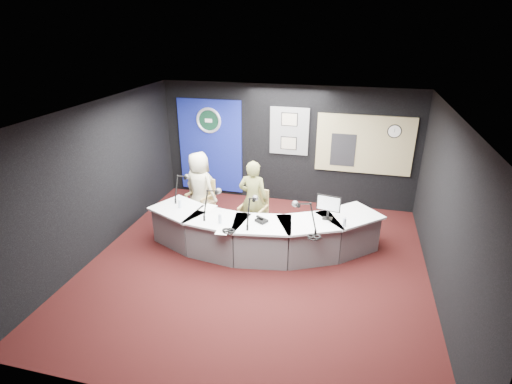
% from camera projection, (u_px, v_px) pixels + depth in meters
% --- Properties ---
extents(ground, '(6.00, 6.00, 0.00)m').
position_uv_depth(ground, '(256.00, 265.00, 7.25)').
color(ground, black).
rests_on(ground, ground).
extents(ceiling, '(6.00, 6.00, 0.02)m').
position_uv_depth(ceiling, '(256.00, 112.00, 6.15)').
color(ceiling, silver).
rests_on(ceiling, ground).
extents(wall_back, '(6.00, 0.02, 2.80)m').
position_uv_depth(wall_back, '(287.00, 145.00, 9.38)').
color(wall_back, black).
rests_on(wall_back, ground).
extents(wall_front, '(6.00, 0.02, 2.80)m').
position_uv_depth(wall_front, '(184.00, 311.00, 4.03)').
color(wall_front, black).
rests_on(wall_front, ground).
extents(wall_left, '(0.02, 6.00, 2.80)m').
position_uv_depth(wall_left, '(99.00, 179.00, 7.37)').
color(wall_left, black).
rests_on(wall_left, ground).
extents(wall_right, '(0.02, 6.00, 2.80)m').
position_uv_depth(wall_right, '(448.00, 214.00, 6.03)').
color(wall_right, black).
rests_on(wall_right, ground).
extents(broadcast_desk, '(4.50, 1.90, 0.75)m').
position_uv_depth(broadcast_desk, '(260.00, 233.00, 7.61)').
color(broadcast_desk, silver).
rests_on(broadcast_desk, ground).
extents(backdrop_panel, '(1.60, 0.05, 2.30)m').
position_uv_depth(backdrop_panel, '(210.00, 146.00, 9.83)').
color(backdrop_panel, navy).
rests_on(backdrop_panel, wall_back).
extents(agency_seal, '(0.63, 0.07, 0.63)m').
position_uv_depth(agency_seal, '(209.00, 120.00, 9.54)').
color(agency_seal, silver).
rests_on(agency_seal, backdrop_panel).
extents(seal_center, '(0.48, 0.01, 0.48)m').
position_uv_depth(seal_center, '(209.00, 120.00, 9.54)').
color(seal_center, '#0D311F').
rests_on(seal_center, backdrop_panel).
extents(pinboard, '(0.90, 0.04, 1.10)m').
position_uv_depth(pinboard, '(289.00, 131.00, 9.20)').
color(pinboard, slate).
rests_on(pinboard, wall_back).
extents(framed_photo_upper, '(0.34, 0.02, 0.27)m').
position_uv_depth(framed_photo_upper, '(289.00, 119.00, 9.06)').
color(framed_photo_upper, gray).
rests_on(framed_photo_upper, pinboard).
extents(framed_photo_lower, '(0.34, 0.02, 0.27)m').
position_uv_depth(framed_photo_lower, '(289.00, 143.00, 9.28)').
color(framed_photo_lower, gray).
rests_on(framed_photo_lower, pinboard).
extents(booth_window_frame, '(2.12, 0.06, 1.32)m').
position_uv_depth(booth_window_frame, '(364.00, 145.00, 8.90)').
color(booth_window_frame, tan).
rests_on(booth_window_frame, wall_back).
extents(booth_glow, '(2.00, 0.02, 1.20)m').
position_uv_depth(booth_glow, '(364.00, 145.00, 8.89)').
color(booth_glow, '#FFC9A1').
rests_on(booth_glow, booth_window_frame).
extents(equipment_rack, '(0.55, 0.02, 0.75)m').
position_uv_depth(equipment_rack, '(343.00, 150.00, 9.03)').
color(equipment_rack, black).
rests_on(equipment_rack, booth_window_frame).
extents(wall_clock, '(0.28, 0.01, 0.28)m').
position_uv_depth(wall_clock, '(394.00, 131.00, 8.60)').
color(wall_clock, white).
rests_on(wall_clock, booth_window_frame).
extents(armchair_left, '(0.71, 0.71, 0.97)m').
position_uv_depth(armchair_left, '(200.00, 201.00, 8.70)').
color(armchair_left, '#AA8F4D').
rests_on(armchair_left, ground).
extents(armchair_right, '(0.62, 0.62, 0.93)m').
position_uv_depth(armchair_right, '(253.00, 214.00, 8.12)').
color(armchair_right, '#AA8F4D').
rests_on(armchair_right, ground).
extents(draped_jacket, '(0.50, 0.28, 0.70)m').
position_uv_depth(draped_jacket, '(199.00, 190.00, 8.88)').
color(draped_jacket, gray).
rests_on(draped_jacket, armchair_left).
extents(person_man, '(0.90, 0.75, 1.58)m').
position_uv_depth(person_man, '(200.00, 188.00, 8.58)').
color(person_man, beige).
rests_on(person_man, ground).
extents(person_woman, '(0.60, 0.40, 1.61)m').
position_uv_depth(person_woman, '(253.00, 199.00, 7.99)').
color(person_woman, olive).
rests_on(person_woman, ground).
extents(computer_monitor, '(0.44, 0.10, 0.30)m').
position_uv_depth(computer_monitor, '(329.00, 203.00, 7.19)').
color(computer_monitor, black).
rests_on(computer_monitor, broadcast_desk).
extents(desk_phone, '(0.25, 0.24, 0.05)m').
position_uv_depth(desk_phone, '(261.00, 221.00, 7.20)').
color(desk_phone, black).
rests_on(desk_phone, broadcast_desk).
extents(headphones_near, '(0.24, 0.24, 0.04)m').
position_uv_depth(headphones_near, '(314.00, 237.00, 6.68)').
color(headphones_near, black).
rests_on(headphones_near, broadcast_desk).
extents(headphones_far, '(0.24, 0.24, 0.04)m').
position_uv_depth(headphones_far, '(229.00, 231.00, 6.87)').
color(headphones_far, black).
rests_on(headphones_far, broadcast_desk).
extents(paper_stack, '(0.29, 0.37, 0.00)m').
position_uv_depth(paper_stack, '(208.00, 208.00, 7.74)').
color(paper_stack, white).
rests_on(paper_stack, broadcast_desk).
extents(notepad, '(0.23, 0.31, 0.00)m').
position_uv_depth(notepad, '(223.00, 231.00, 6.90)').
color(notepad, white).
rests_on(notepad, broadcast_desk).
extents(boom_mic_a, '(0.16, 0.74, 0.60)m').
position_uv_depth(boom_mic_a, '(181.00, 184.00, 8.09)').
color(boom_mic_a, black).
rests_on(boom_mic_a, broadcast_desk).
extents(boom_mic_b, '(0.19, 0.74, 0.60)m').
position_uv_depth(boom_mic_b, '(211.00, 199.00, 7.40)').
color(boom_mic_b, black).
rests_on(boom_mic_b, broadcast_desk).
extents(boom_mic_c, '(0.16, 0.74, 0.60)m').
position_uv_depth(boom_mic_c, '(251.00, 207.00, 7.08)').
color(boom_mic_c, black).
rests_on(boom_mic_c, broadcast_desk).
extents(boom_mic_d, '(0.55, 0.57, 0.60)m').
position_uv_depth(boom_mic_d, '(305.00, 213.00, 6.88)').
color(boom_mic_d, black).
rests_on(boom_mic_d, broadcast_desk).
extents(water_bottles, '(3.19, 0.48, 0.18)m').
position_uv_depth(water_bottles, '(256.00, 217.00, 7.19)').
color(water_bottles, silver).
rests_on(water_bottles, broadcast_desk).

